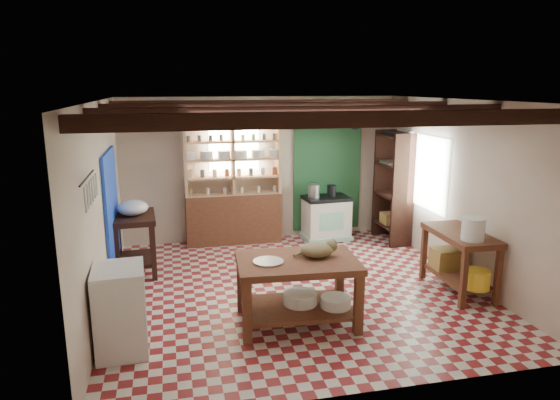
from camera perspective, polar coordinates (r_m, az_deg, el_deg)
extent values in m
cube|color=maroon|center=(7.13, 1.70, -10.16)|extent=(5.00, 5.00, 0.02)
cube|color=#444449|center=(6.56, 1.85, 11.30)|extent=(5.00, 5.00, 0.02)
cube|color=beige|center=(9.12, -2.14, 3.56)|extent=(5.00, 0.04, 2.60)
cube|color=beige|center=(4.44, 9.87, -6.85)|extent=(5.00, 0.04, 2.60)
cube|color=beige|center=(6.58, -19.83, -0.91)|extent=(0.04, 5.00, 2.60)
cube|color=beige|center=(7.72, 20.05, 1.05)|extent=(0.04, 5.00, 2.60)
cube|color=black|center=(6.56, 1.85, 10.25)|extent=(5.00, 3.80, 0.15)
cube|color=blue|center=(7.49, -18.68, -0.77)|extent=(0.04, 1.40, 1.60)
cube|color=#1F4E29|center=(9.41, 5.42, 3.49)|extent=(1.30, 0.04, 2.30)
cube|color=silver|center=(8.97, -5.29, 5.93)|extent=(0.90, 0.02, 0.80)
cube|color=silver|center=(8.54, 16.41, 3.07)|extent=(0.02, 1.30, 1.20)
cube|color=black|center=(5.31, -21.09, 1.11)|extent=(0.06, 0.90, 0.28)
cube|color=black|center=(8.90, 6.39, 8.96)|extent=(0.86, 0.12, 0.36)
cube|color=tan|center=(8.89, -5.39, 1.95)|extent=(1.70, 0.34, 2.20)
cube|color=black|center=(9.22, 12.78, 1.44)|extent=(0.40, 0.86, 2.00)
cube|color=brown|center=(6.04, 1.96, -10.37)|extent=(1.47, 1.03, 0.80)
cube|color=beige|center=(9.26, 5.30, -2.04)|extent=(0.86, 0.61, 0.80)
cube|color=black|center=(7.86, -16.21, -4.86)|extent=(0.67, 0.93, 0.91)
cube|color=silver|center=(5.67, -17.77, -11.86)|extent=(0.55, 0.65, 0.94)
cube|color=brown|center=(7.33, 19.73, -6.65)|extent=(0.62, 1.20, 0.85)
ellipsoid|color=#958557|center=(5.96, 4.28, -5.68)|extent=(0.43, 0.35, 0.18)
cylinder|color=#AFB0B7|center=(5.79, -1.34, -7.05)|extent=(0.38, 0.38, 0.02)
cylinder|color=silver|center=(6.14, 2.33, -11.16)|extent=(0.43, 0.43, 0.14)
cylinder|color=silver|center=(6.10, 6.38, -11.49)|extent=(0.38, 0.38, 0.13)
cylinder|color=#AFB0B7|center=(9.05, 3.89, 1.04)|extent=(0.23, 0.23, 0.24)
cylinder|color=black|center=(9.18, 5.94, 1.06)|extent=(0.18, 0.18, 0.21)
ellipsoid|color=silver|center=(7.71, -16.48, -0.85)|extent=(0.48, 0.48, 0.23)
cylinder|color=silver|center=(6.85, 21.21, -3.11)|extent=(0.30, 0.30, 0.29)
cube|color=olive|center=(7.59, 18.55, -6.34)|extent=(0.42, 0.34, 0.29)
cylinder|color=yellow|center=(7.00, 21.56, -8.41)|extent=(0.34, 0.34, 0.25)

